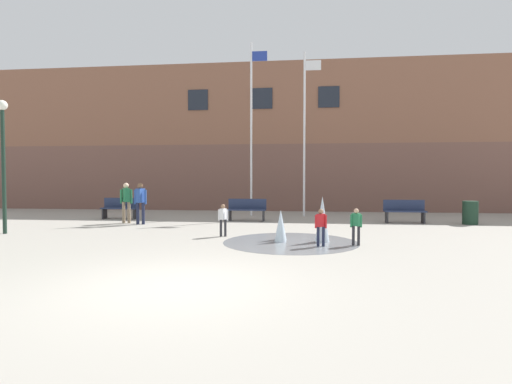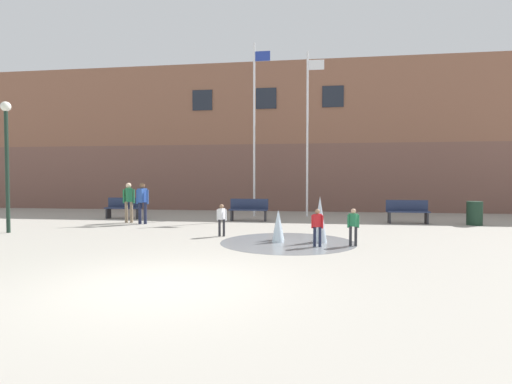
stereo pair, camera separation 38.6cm
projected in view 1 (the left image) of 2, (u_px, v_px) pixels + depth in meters
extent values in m
plane|color=#9E998E|center=(173.00, 286.00, 6.63)|extent=(100.00, 100.00, 0.00)
cube|color=brown|center=(267.00, 178.00, 24.38)|extent=(36.00, 6.00, 3.60)
cube|color=brown|center=(267.00, 112.00, 24.23)|extent=(36.00, 6.00, 4.39)
cube|color=#1E232D|center=(198.00, 100.00, 21.63)|extent=(1.10, 0.06, 1.10)
cube|color=#1E232D|center=(262.00, 98.00, 21.22)|extent=(1.10, 0.06, 1.10)
cube|color=#1E232D|center=(329.00, 97.00, 20.82)|extent=(1.10, 0.06, 1.10)
cylinder|color=gray|center=(291.00, 242.00, 11.10)|extent=(3.76, 3.76, 0.01)
cone|color=silver|center=(281.00, 225.00, 11.51)|extent=(0.34, 0.34, 0.88)
cone|color=silver|center=(280.00, 227.00, 11.12)|extent=(0.34, 0.34, 0.87)
cone|color=silver|center=(322.00, 219.00, 11.13)|extent=(0.41, 0.41, 1.28)
cube|color=#28282D|center=(104.00, 214.00, 17.40)|extent=(0.06, 0.40, 0.44)
cube|color=#28282D|center=(135.00, 214.00, 17.24)|extent=(0.06, 0.40, 0.44)
cube|color=#232D4C|center=(120.00, 208.00, 17.32)|extent=(1.60, 0.44, 0.05)
cube|color=#232D4C|center=(122.00, 203.00, 17.51)|extent=(1.60, 0.04, 0.42)
cube|color=#28282D|center=(230.00, 215.00, 16.61)|extent=(0.06, 0.40, 0.44)
cube|color=#28282D|center=(263.00, 216.00, 16.45)|extent=(0.06, 0.40, 0.44)
cube|color=#232D4C|center=(247.00, 210.00, 16.52)|extent=(1.60, 0.44, 0.05)
cube|color=#232D4C|center=(247.00, 204.00, 16.71)|extent=(1.60, 0.04, 0.42)
cube|color=#28282D|center=(387.00, 217.00, 15.85)|extent=(0.06, 0.40, 0.44)
cube|color=#28282D|center=(423.00, 218.00, 15.69)|extent=(0.06, 0.40, 0.44)
cube|color=#232D4C|center=(405.00, 211.00, 15.77)|extent=(1.60, 0.44, 0.05)
cube|color=#232D4C|center=(404.00, 205.00, 15.96)|extent=(1.60, 0.04, 0.42)
cylinder|color=#1E233D|center=(318.00, 237.00, 10.41)|extent=(0.07, 0.07, 0.52)
cylinder|color=#1E233D|center=(323.00, 237.00, 10.39)|extent=(0.07, 0.07, 0.52)
cube|color=red|center=(321.00, 220.00, 10.38)|extent=(0.24, 0.24, 0.33)
sphere|color=#997051|center=(321.00, 211.00, 10.37)|extent=(0.13, 0.13, 0.13)
cylinder|color=red|center=(316.00, 222.00, 10.40)|extent=(0.05, 0.05, 0.34)
cylinder|color=red|center=(326.00, 222.00, 10.37)|extent=(0.05, 0.05, 0.34)
cylinder|color=#1E233D|center=(138.00, 213.00, 15.35)|extent=(0.12, 0.12, 0.84)
cylinder|color=#1E233D|center=(143.00, 213.00, 15.32)|extent=(0.12, 0.12, 0.84)
cube|color=#284C9E|center=(140.00, 196.00, 15.31)|extent=(0.27, 0.38, 0.54)
sphere|color=brown|center=(140.00, 186.00, 15.30)|extent=(0.21, 0.21, 0.21)
cylinder|color=#284C9E|center=(135.00, 197.00, 15.34)|extent=(0.08, 0.08, 0.55)
cylinder|color=#284C9E|center=(146.00, 197.00, 15.29)|extent=(0.08, 0.08, 0.55)
cylinder|color=#28282D|center=(221.00, 228.00, 12.19)|extent=(0.07, 0.07, 0.52)
cylinder|color=#28282D|center=(225.00, 228.00, 12.18)|extent=(0.07, 0.07, 0.52)
cube|color=white|center=(223.00, 214.00, 12.17)|extent=(0.18, 0.24, 0.33)
sphere|color=#997051|center=(223.00, 206.00, 12.16)|extent=(0.13, 0.13, 0.13)
cylinder|color=white|center=(219.00, 215.00, 12.18)|extent=(0.05, 0.05, 0.34)
cylinder|color=white|center=(227.00, 215.00, 12.15)|extent=(0.05, 0.05, 0.34)
cylinder|color=#89755B|center=(124.00, 212.00, 15.78)|extent=(0.12, 0.12, 0.84)
cylinder|color=#89755B|center=(129.00, 212.00, 15.76)|extent=(0.12, 0.12, 0.84)
cube|color=#237547|center=(126.00, 195.00, 15.75)|extent=(0.38, 0.39, 0.54)
sphere|color=beige|center=(126.00, 186.00, 15.73)|extent=(0.21, 0.21, 0.21)
cylinder|color=#237547|center=(121.00, 196.00, 15.77)|extent=(0.08, 0.08, 0.55)
cylinder|color=#237547|center=(131.00, 196.00, 15.72)|extent=(0.08, 0.08, 0.55)
cylinder|color=#28282D|center=(353.00, 236.00, 10.56)|extent=(0.07, 0.07, 0.52)
cylinder|color=#28282D|center=(359.00, 236.00, 10.55)|extent=(0.07, 0.07, 0.52)
cube|color=#237547|center=(356.00, 220.00, 10.54)|extent=(0.24, 0.23, 0.33)
sphere|color=tan|center=(356.00, 211.00, 10.53)|extent=(0.13, 0.13, 0.13)
cylinder|color=#237547|center=(351.00, 221.00, 10.55)|extent=(0.05, 0.05, 0.34)
cylinder|color=#237547|center=(361.00, 221.00, 10.52)|extent=(0.05, 0.05, 0.34)
cylinder|color=silver|center=(251.00, 130.00, 18.74)|extent=(0.10, 0.10, 8.09)
cube|color=#233893|center=(260.00, 56.00, 18.57)|extent=(0.70, 0.02, 0.45)
cylinder|color=silver|center=(304.00, 135.00, 18.47)|extent=(0.10, 0.10, 7.58)
cube|color=silver|center=(313.00, 65.00, 18.31)|extent=(0.70, 0.02, 0.45)
cylinder|color=#192D23|center=(4.00, 172.00, 12.73)|extent=(0.12, 0.12, 3.94)
sphere|color=white|center=(2.00, 105.00, 12.65)|extent=(0.32, 0.32, 0.32)
cylinder|color=#193323|center=(470.00, 213.00, 15.33)|extent=(0.56, 0.56, 0.90)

